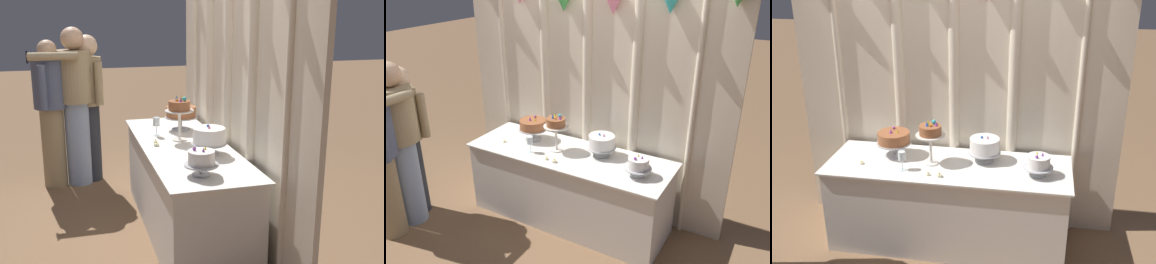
% 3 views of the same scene
% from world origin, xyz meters
% --- Properties ---
extents(ground_plane, '(24.00, 24.00, 0.00)m').
position_xyz_m(ground_plane, '(0.00, 0.00, 0.00)').
color(ground_plane, '#846042').
extents(draped_curtain, '(2.95, 0.18, 2.71)m').
position_xyz_m(draped_curtain, '(-0.01, 0.52, 1.43)').
color(draped_curtain, beige).
rests_on(draped_curtain, ground_plane).
extents(cake_table, '(2.09, 0.71, 0.77)m').
position_xyz_m(cake_table, '(0.00, 0.10, 0.39)').
color(cake_table, white).
rests_on(cake_table, ground_plane).
extents(cake_display_leftmost, '(0.31, 0.31, 0.26)m').
position_xyz_m(cake_display_leftmost, '(-0.50, 0.20, 0.94)').
color(cake_display_leftmost, '#B2B2B7').
rests_on(cake_display_leftmost, cake_table).
extents(cake_display_midleft, '(0.25, 0.25, 0.39)m').
position_xyz_m(cake_display_midleft, '(-0.14, 0.10, 1.06)').
color(cake_display_midleft, silver).
rests_on(cake_display_midleft, cake_table).
extents(cake_display_midright, '(0.28, 0.28, 0.25)m').
position_xyz_m(cake_display_midright, '(0.30, 0.23, 0.91)').
color(cake_display_midright, '#B2B2B7').
rests_on(cake_display_midright, cake_table).
extents(cake_display_rightmost, '(0.24, 0.24, 0.21)m').
position_xyz_m(cake_display_rightmost, '(0.76, 0.03, 0.89)').
color(cake_display_rightmost, '#B2B2B7').
rests_on(cake_display_rightmost, cake_table).
extents(wine_glass, '(0.06, 0.06, 0.17)m').
position_xyz_m(wine_glass, '(-0.35, -0.07, 0.90)').
color(wine_glass, silver).
rests_on(wine_glass, cake_table).
extents(tealight_far_left, '(0.04, 0.04, 0.03)m').
position_xyz_m(tealight_far_left, '(-0.73, -0.01, 0.78)').
color(tealight_far_left, beige).
rests_on(tealight_far_left, cake_table).
extents(tealight_near_left, '(0.04, 0.04, 0.03)m').
position_xyz_m(tealight_near_left, '(-0.12, -0.12, 0.78)').
color(tealight_near_left, beige).
rests_on(tealight_near_left, cake_table).
extents(tealight_near_right, '(0.05, 0.05, 0.04)m').
position_xyz_m(tealight_near_right, '(-0.02, -0.13, 0.79)').
color(tealight_near_right, beige).
rests_on(tealight_near_right, cake_table).
extents(guest_man_dark_suit, '(0.41, 0.41, 1.62)m').
position_xyz_m(guest_man_dark_suit, '(-1.50, -0.59, 0.92)').
color(guest_man_dark_suit, '#282D38').
rests_on(guest_man_dark_suit, ground_plane).
extents(guest_girl_blue_dress, '(0.53, 0.66, 1.71)m').
position_xyz_m(guest_girl_blue_dress, '(-1.42, -0.74, 0.94)').
color(guest_girl_blue_dress, '#93ADD6').
rests_on(guest_girl_blue_dress, ground_plane).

